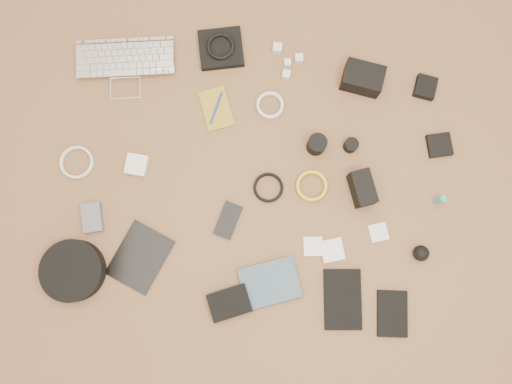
# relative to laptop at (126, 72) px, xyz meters

# --- Properties ---
(room_shell) EXTENTS (4.04, 4.04, 2.58)m
(room_shell) POSITION_rel_laptop_xyz_m (0.52, -0.37, 1.24)
(room_shell) COLOR brown
(room_shell) RESTS_ON ground
(laptop) EXTENTS (0.41, 0.32, 0.03)m
(laptop) POSITION_rel_laptop_xyz_m (0.00, 0.00, 0.00)
(laptop) COLOR silver
(laptop) RESTS_ON ground
(headphone_pouch) EXTENTS (0.19, 0.19, 0.03)m
(headphone_pouch) POSITION_rel_laptop_xyz_m (0.35, 0.13, -0.00)
(headphone_pouch) COLOR black
(headphone_pouch) RESTS_ON ground
(headphones) EXTENTS (0.14, 0.14, 0.01)m
(headphones) POSITION_rel_laptop_xyz_m (0.35, 0.13, 0.02)
(headphones) COLOR black
(headphones) RESTS_ON headphone_pouch
(charger_a) EXTENTS (0.03, 0.03, 0.03)m
(charger_a) POSITION_rel_laptop_xyz_m (0.56, 0.15, 0.00)
(charger_a) COLOR silver
(charger_a) RESTS_ON ground
(charger_b) EXTENTS (0.03, 0.03, 0.02)m
(charger_b) POSITION_rel_laptop_xyz_m (0.61, 0.10, -0.00)
(charger_b) COLOR silver
(charger_b) RESTS_ON ground
(charger_c) EXTENTS (0.03, 0.03, 0.03)m
(charger_c) POSITION_rel_laptop_xyz_m (0.65, 0.12, -0.00)
(charger_c) COLOR silver
(charger_c) RESTS_ON ground
(charger_d) EXTENTS (0.03, 0.03, 0.03)m
(charger_d) POSITION_rel_laptop_xyz_m (0.61, 0.05, -0.00)
(charger_d) COLOR silver
(charger_d) RESTS_ON ground
(dslr_camera) EXTENTS (0.16, 0.12, 0.08)m
(dslr_camera) POSITION_rel_laptop_xyz_m (0.89, 0.06, 0.03)
(dslr_camera) COLOR black
(dslr_camera) RESTS_ON ground
(lens_pouch) EXTENTS (0.09, 0.10, 0.03)m
(lens_pouch) POSITION_rel_laptop_xyz_m (1.14, 0.06, 0.00)
(lens_pouch) COLOR black
(lens_pouch) RESTS_ON ground
(notebook_olive) EXTENTS (0.15, 0.19, 0.01)m
(notebook_olive) POSITION_rel_laptop_xyz_m (0.36, -0.10, -0.01)
(notebook_olive) COLOR olive
(notebook_olive) RESTS_ON ground
(pen_blue) EXTENTS (0.04, 0.13, 0.01)m
(pen_blue) POSITION_rel_laptop_xyz_m (0.36, -0.10, -0.00)
(pen_blue) COLOR #13329D
(pen_blue) RESTS_ON notebook_olive
(cable_white_a) EXTENTS (0.13, 0.13, 0.01)m
(cable_white_a) POSITION_rel_laptop_xyz_m (0.56, -0.07, -0.01)
(cable_white_a) COLOR silver
(cable_white_a) RESTS_ON ground
(lens_a) EXTENTS (0.09, 0.09, 0.08)m
(lens_a) POSITION_rel_laptop_xyz_m (0.75, -0.21, 0.02)
(lens_a) COLOR black
(lens_a) RESTS_ON ground
(lens_b) EXTENTS (0.06, 0.06, 0.05)m
(lens_b) POSITION_rel_laptop_xyz_m (0.87, -0.20, 0.01)
(lens_b) COLOR black
(lens_b) RESTS_ON ground
(card_reader) EXTENTS (0.11, 0.11, 0.02)m
(card_reader) POSITION_rel_laptop_xyz_m (1.20, -0.16, -0.00)
(card_reader) COLOR black
(card_reader) RESTS_ON ground
(power_brick) EXTENTS (0.08, 0.08, 0.03)m
(power_brick) POSITION_rel_laptop_xyz_m (0.09, -0.35, 0.00)
(power_brick) COLOR silver
(power_brick) RESTS_ON ground
(cable_white_b) EXTENTS (0.16, 0.16, 0.01)m
(cable_white_b) POSITION_rel_laptop_xyz_m (-0.13, -0.37, -0.01)
(cable_white_b) COLOR silver
(cable_white_b) RESTS_ON ground
(cable_black) EXTENTS (0.13, 0.13, 0.01)m
(cable_black) POSITION_rel_laptop_xyz_m (0.58, -0.39, -0.01)
(cable_black) COLOR black
(cable_black) RESTS_ON ground
(cable_yellow) EXTENTS (0.16, 0.16, 0.01)m
(cable_yellow) POSITION_rel_laptop_xyz_m (0.74, -0.36, -0.01)
(cable_yellow) COLOR gold
(cable_yellow) RESTS_ON ground
(flash) EXTENTS (0.11, 0.14, 0.10)m
(flash) POSITION_rel_laptop_xyz_m (0.92, -0.36, 0.03)
(flash) COLOR black
(flash) RESTS_ON ground
(lens_cleaner) EXTENTS (0.03, 0.03, 0.08)m
(lens_cleaner) POSITION_rel_laptop_xyz_m (1.21, -0.37, 0.02)
(lens_cleaner) COLOR teal
(lens_cleaner) RESTS_ON ground
(battery_charger) EXTENTS (0.10, 0.12, 0.03)m
(battery_charger) POSITION_rel_laptop_xyz_m (-0.04, -0.56, 0.00)
(battery_charger) COLOR #555559
(battery_charger) RESTS_ON ground
(tablet) EXTENTS (0.24, 0.27, 0.01)m
(tablet) POSITION_rel_laptop_xyz_m (0.15, -0.69, -0.01)
(tablet) COLOR black
(tablet) RESTS_ON ground
(phone) EXTENTS (0.10, 0.14, 0.01)m
(phone) POSITION_rel_laptop_xyz_m (0.45, -0.52, -0.01)
(phone) COLOR black
(phone) RESTS_ON ground
(filter_case_left) EXTENTS (0.08, 0.08, 0.01)m
(filter_case_left) POSITION_rel_laptop_xyz_m (0.77, -0.58, -0.01)
(filter_case_left) COLOR silver
(filter_case_left) RESTS_ON ground
(filter_case_mid) EXTENTS (0.10, 0.10, 0.01)m
(filter_case_mid) POSITION_rel_laptop_xyz_m (0.84, -0.59, -0.01)
(filter_case_mid) COLOR silver
(filter_case_mid) RESTS_ON ground
(filter_case_right) EXTENTS (0.08, 0.08, 0.01)m
(filter_case_right) POSITION_rel_laptop_xyz_m (1.00, -0.51, -0.01)
(filter_case_right) COLOR silver
(filter_case_right) RESTS_ON ground
(air_blower) EXTENTS (0.06, 0.06, 0.06)m
(air_blower) POSITION_rel_laptop_xyz_m (1.15, -0.57, 0.01)
(air_blower) COLOR black
(air_blower) RESTS_ON ground
(headphone_case) EXTENTS (0.28, 0.28, 0.06)m
(headphone_case) POSITION_rel_laptop_xyz_m (-0.08, -0.76, 0.02)
(headphone_case) COLOR black
(headphone_case) RESTS_ON ground
(drive_case) EXTENTS (0.17, 0.15, 0.04)m
(drive_case) POSITION_rel_laptop_xyz_m (0.49, -0.81, 0.00)
(drive_case) COLOR black
(drive_case) RESTS_ON ground
(paperback) EXTENTS (0.25, 0.21, 0.02)m
(paperback) POSITION_rel_laptop_xyz_m (0.65, -0.80, -0.00)
(paperback) COLOR #3B5365
(paperback) RESTS_ON ground
(notebook_black_a) EXTENTS (0.15, 0.23, 0.02)m
(notebook_black_a) POSITION_rel_laptop_xyz_m (0.89, -0.76, -0.01)
(notebook_black_a) COLOR black
(notebook_black_a) RESTS_ON ground
(notebook_black_b) EXTENTS (0.12, 0.17, 0.01)m
(notebook_black_b) POSITION_rel_laptop_xyz_m (1.07, -0.79, -0.01)
(notebook_black_b) COLOR black
(notebook_black_b) RESTS_ON ground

